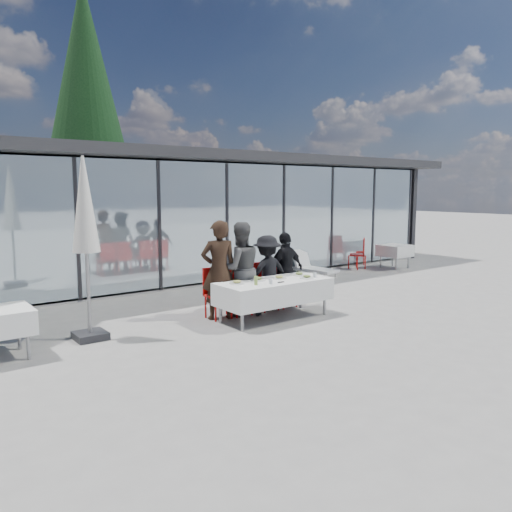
{
  "coord_description": "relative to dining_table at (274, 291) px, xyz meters",
  "views": [
    {
      "loc": [
        -6.22,
        -6.92,
        2.46
      ],
      "look_at": [
        -0.12,
        1.2,
        1.11
      ],
      "focal_mm": 35.0,
      "sensor_mm": 36.0,
      "label": 1
    }
  ],
  "objects": [
    {
      "name": "ground",
      "position": [
        0.32,
        -0.35,
        -0.54
      ],
      "size": [
        90.0,
        90.0,
        0.0
      ],
      "primitive_type": "plane",
      "color": "gray",
      "rests_on": "ground"
    },
    {
      "name": "pavilion",
      "position": [
        2.33,
        7.82,
        1.61
      ],
      "size": [
        14.8,
        8.8,
        3.44
      ],
      "color": "gray",
      "rests_on": "ground"
    },
    {
      "name": "dining_table",
      "position": [
        0.0,
        0.0,
        0.0
      ],
      "size": [
        2.26,
        0.96,
        0.75
      ],
      "color": "silver",
      "rests_on": "ground"
    },
    {
      "name": "diner_a",
      "position": [
        -0.84,
        0.63,
        0.41
      ],
      "size": [
        0.88,
        0.88,
        1.9
      ],
      "primitive_type": "imported",
      "rotation": [
        0.0,
        0.0,
        2.82
      ],
      "color": "#2F1F15",
      "rests_on": "ground"
    },
    {
      "name": "diner_chair_a",
      "position": [
        -0.84,
        0.75,
        -0.0
      ],
      "size": [
        0.44,
        0.44,
        0.97
      ],
      "color": "red",
      "rests_on": "ground"
    },
    {
      "name": "diner_b",
      "position": [
        -0.36,
        0.63,
        0.38
      ],
      "size": [
        1.12,
        1.12,
        1.84
      ],
      "primitive_type": "imported",
      "rotation": [
        0.0,
        0.0,
        2.85
      ],
      "color": "#4F4F4F",
      "rests_on": "ground"
    },
    {
      "name": "diner_chair_b",
      "position": [
        -0.36,
        0.75,
        -0.0
      ],
      "size": [
        0.44,
        0.44,
        0.97
      ],
      "color": "red",
      "rests_on": "ground"
    },
    {
      "name": "diner_c",
      "position": [
        0.32,
        0.63,
        0.24
      ],
      "size": [
        1.03,
        1.03,
        1.55
      ],
      "primitive_type": "imported",
      "rotation": [
        0.0,
        0.0,
        3.11
      ],
      "color": "black",
      "rests_on": "ground"
    },
    {
      "name": "diner_chair_c",
      "position": [
        0.32,
        0.75,
        -0.0
      ],
      "size": [
        0.44,
        0.44,
        0.97
      ],
      "color": "red",
      "rests_on": "ground"
    },
    {
      "name": "diner_d",
      "position": [
        0.82,
        0.63,
        0.25
      ],
      "size": [
        0.99,
        0.99,
        1.58
      ],
      "primitive_type": "imported",
      "rotation": [
        0.0,
        0.0,
        3.21
      ],
      "color": "black",
      "rests_on": "ground"
    },
    {
      "name": "diner_chair_d",
      "position": [
        0.82,
        0.75,
        -0.0
      ],
      "size": [
        0.44,
        0.44,
        0.97
      ],
      "color": "red",
      "rests_on": "ground"
    },
    {
      "name": "plate_a",
      "position": [
        -0.77,
        0.14,
        0.24
      ],
      "size": [
        0.29,
        0.29,
        0.07
      ],
      "color": "silver",
      "rests_on": "dining_table"
    },
    {
      "name": "plate_b",
      "position": [
        -0.25,
        0.19,
        0.24
      ],
      "size": [
        0.29,
        0.29,
        0.07
      ],
      "color": "silver",
      "rests_on": "dining_table"
    },
    {
      "name": "plate_c",
      "position": [
        0.18,
        0.08,
        0.24
      ],
      "size": [
        0.29,
        0.29,
        0.07
      ],
      "color": "silver",
      "rests_on": "dining_table"
    },
    {
      "name": "plate_d",
      "position": [
        0.75,
        0.14,
        0.24
      ],
      "size": [
        0.29,
        0.29,
        0.07
      ],
      "color": "silver",
      "rests_on": "dining_table"
    },
    {
      "name": "plate_extra",
      "position": [
        0.65,
        -0.2,
        0.24
      ],
      "size": [
        0.29,
        0.29,
        0.07
      ],
      "color": "silver",
      "rests_on": "dining_table"
    },
    {
      "name": "juice_bottle",
      "position": [
        -0.57,
        -0.17,
        0.29
      ],
      "size": [
        0.06,
        0.06,
        0.16
      ],
      "primitive_type": "cylinder",
      "color": "#93B64C",
      "rests_on": "dining_table"
    },
    {
      "name": "drinking_glasses",
      "position": [
        0.28,
        -0.24,
        0.26
      ],
      "size": [
        1.2,
        0.1,
        0.1
      ],
      "color": "silver",
      "rests_on": "dining_table"
    },
    {
      "name": "folded_eyeglasses",
      "position": [
        -0.05,
        -0.25,
        0.22
      ],
      "size": [
        0.14,
        0.03,
        0.01
      ],
      "primitive_type": "cube",
      "color": "black",
      "rests_on": "dining_table"
    },
    {
      "name": "spare_table_left",
      "position": [
        -4.63,
        0.63,
        0.02
      ],
      "size": [
        0.86,
        0.86,
        0.74
      ],
      "color": "silver",
      "rests_on": "ground"
    },
    {
      "name": "spare_table_right",
      "position": [
        7.01,
        2.61,
        0.02
      ],
      "size": [
        0.86,
        0.86,
        0.74
      ],
      "color": "silver",
      "rests_on": "ground"
    },
    {
      "name": "spare_chair_a",
      "position": [
        6.48,
        3.85,
        -0.0
      ],
      "size": [
        0.62,
        0.62,
        0.97
      ],
      "color": "red",
      "rests_on": "ground"
    },
    {
      "name": "spare_chair_b",
      "position": [
        5.97,
        3.12,
        -0.0
      ],
      "size": [
        0.62,
        0.62,
        0.97
      ],
      "color": "red",
      "rests_on": "ground"
    },
    {
      "name": "market_umbrella",
      "position": [
        -3.28,
        0.8,
        1.47
      ],
      "size": [
        0.5,
        0.5,
        3.0
      ],
      "color": "black",
      "rests_on": "ground"
    },
    {
      "name": "lounger",
      "position": [
        3.98,
        3.21,
        -0.28
      ],
      "size": [
        0.77,
        1.4,
        0.72
      ],
      "color": "silver",
      "rests_on": "ground"
    },
    {
      "name": "conifer_tree",
      "position": [
        0.82,
        12.65,
        5.45
      ],
      "size": [
        4.0,
        4.0,
        10.5
      ],
      "color": "#382316",
      "rests_on": "ground"
    }
  ]
}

